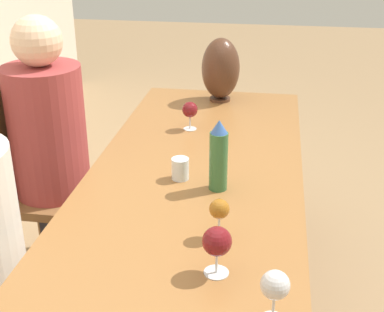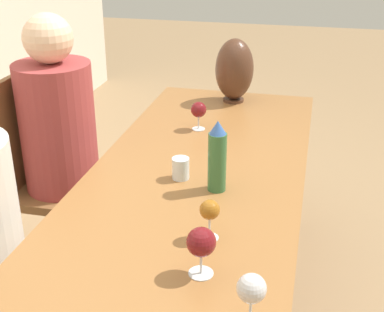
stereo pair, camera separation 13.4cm
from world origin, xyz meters
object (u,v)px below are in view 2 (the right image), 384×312
object	(u,v)px
wine_glass_1	(201,243)
chair_far	(48,173)
water_bottle	(217,157)
wine_glass_2	(199,110)
water_tumbler	(181,168)
wine_glass_4	(251,290)
vase	(234,70)
person_far	(62,143)
wine_glass_0	(210,211)

from	to	relation	value
wine_glass_1	chair_far	size ratio (longest dim) A/B	0.15
water_bottle	wine_glass_2	bearing A→B (deg)	19.11
water_tumbler	wine_glass_4	bearing A→B (deg)	-153.40
vase	person_far	bearing A→B (deg)	131.80
wine_glass_0	wine_glass_4	bearing A→B (deg)	-153.46
wine_glass_2	person_far	distance (m)	0.64
wine_glass_0	wine_glass_4	xyz separation A→B (m)	(-0.34, -0.17, 0.01)
wine_glass_0	wine_glass_4	world-z (taller)	wine_glass_4
water_bottle	wine_glass_2	world-z (taller)	water_bottle
water_tumbler	wine_glass_2	world-z (taller)	wine_glass_2
water_tumbler	wine_glass_2	size ratio (longest dim) A/B	0.63
wine_glass_0	water_bottle	bearing A→B (deg)	7.01
chair_far	person_far	world-z (taller)	person_far
vase	water_bottle	bearing A→B (deg)	-173.97
vase	wine_glass_2	bearing A→B (deg)	168.48
vase	wine_glass_1	distance (m)	1.49
wine_glass_4	vase	bearing A→B (deg)	10.80
wine_glass_2	wine_glass_1	bearing A→B (deg)	-166.87
water_tumbler	chair_far	world-z (taller)	chair_far
wine_glass_2	chair_far	xyz separation A→B (m)	(-0.18, 0.69, -0.31)
water_tumbler	vase	bearing A→B (deg)	-2.65
water_tumbler	wine_glass_4	xyz separation A→B (m)	(-0.71, -0.36, 0.06)
water_bottle	chair_far	bearing A→B (deg)	66.96
wine_glass_4	person_far	distance (m)	1.44
water_bottle	wine_glass_2	size ratio (longest dim) A/B	2.01
water_bottle	person_far	world-z (taller)	person_far
wine_glass_2	chair_far	size ratio (longest dim) A/B	0.13
water_tumbler	wine_glass_4	world-z (taller)	wine_glass_4
wine_glass_4	water_tumbler	bearing A→B (deg)	26.60
wine_glass_2	person_far	size ratio (longest dim) A/B	0.10
water_tumbler	wine_glass_4	size ratio (longest dim) A/B	0.58
water_tumbler	wine_glass_0	world-z (taller)	wine_glass_0
wine_glass_1	person_far	size ratio (longest dim) A/B	0.11
vase	wine_glass_1	world-z (taller)	vase
wine_glass_0	person_far	xyz separation A→B (m)	(0.69, 0.83, -0.15)
wine_glass_1	wine_glass_2	xyz separation A→B (m)	(1.05, 0.24, -0.01)
wine_glass_0	chair_far	world-z (taller)	chair_far
wine_glass_4	person_far	bearing A→B (deg)	44.11
vase	person_far	size ratio (longest dim) A/B	0.26
wine_glass_0	person_far	distance (m)	1.08
wine_glass_4	chair_far	distance (m)	1.53
wine_glass_2	person_far	xyz separation A→B (m)	(-0.18, 0.60, -0.14)
water_bottle	wine_glass_0	world-z (taller)	water_bottle
wine_glass_0	chair_far	xyz separation A→B (m)	(0.69, 0.92, -0.31)
water_tumbler	chair_far	distance (m)	0.84
vase	wine_glass_4	bearing A→B (deg)	-169.20
wine_glass_1	chair_far	bearing A→B (deg)	47.05
wine_glass_0	wine_glass_2	size ratio (longest dim) A/B	1.00
water_tumbler	water_bottle	bearing A→B (deg)	-110.77
wine_glass_1	person_far	world-z (taller)	person_far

